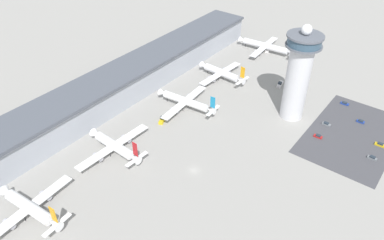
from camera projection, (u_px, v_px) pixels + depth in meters
ground_plane at (194, 170)px, 168.13m from camera, size 1000.00×1000.00×0.00m
terminal_building at (89, 102)px, 197.36m from camera, size 272.66×25.00×17.09m
control_tower at (298, 73)px, 187.41m from camera, size 17.71×17.71×51.56m
parking_lot_surface at (352, 135)px, 188.98m from camera, size 64.00×40.00×0.01m
airplane_gate_bravo at (30, 208)px, 144.91m from camera, size 40.58×33.68×14.17m
airplane_gate_charlie at (114, 146)px, 175.14m from camera, size 41.62×32.29×14.02m
airplane_gate_delta at (186, 101)px, 205.30m from camera, size 38.73×36.58×13.38m
airplane_gate_echo at (222, 73)px, 232.02m from camera, size 36.89×33.44×13.67m
airplane_gate_foxtrot at (266, 46)px, 263.24m from camera, size 37.86×42.24×13.39m
service_truck_fuel at (280, 84)px, 227.70m from camera, size 7.48×3.44×2.57m
service_truck_baggage at (162, 120)px, 197.58m from camera, size 6.36×4.46×2.71m
service_truck_water at (268, 49)px, 266.67m from camera, size 8.73×5.27×2.88m
car_silver_sedan at (326, 124)px, 195.46m from camera, size 1.89×4.45×1.36m
car_green_van at (380, 145)px, 181.75m from camera, size 1.99×4.73×1.58m
car_maroon_suv at (361, 121)px, 197.15m from camera, size 1.86×4.13×1.48m
car_black_suv at (372, 158)px, 173.95m from camera, size 1.91×4.32×1.60m
car_grey_coupe at (318, 136)px, 187.04m from camera, size 2.03×4.31×1.44m
car_red_hatchback at (345, 103)px, 211.06m from camera, size 1.98×4.72×1.40m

